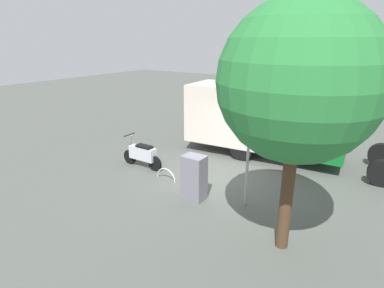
{
  "coord_description": "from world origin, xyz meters",
  "views": [
    {
      "loc": [
        -4.58,
        8.37,
        4.57
      ],
      "look_at": [
        1.32,
        -0.59,
        0.95
      ],
      "focal_mm": 28.99,
      "sensor_mm": 36.0,
      "label": 1
    }
  ],
  "objects_px": {
    "box_truck_near": "(265,118)",
    "motorcycle": "(142,154)",
    "bike_rack_hoop": "(166,180)",
    "utility_cabinet": "(194,178)",
    "street_tree": "(299,83)",
    "stop_sign": "(249,133)"
  },
  "relations": [
    {
      "from": "box_truck_near",
      "to": "street_tree",
      "type": "xyz_separation_m",
      "value": [
        -2.6,
        5.5,
        2.2
      ]
    },
    {
      "from": "box_truck_near",
      "to": "utility_cabinet",
      "type": "xyz_separation_m",
      "value": [
        0.34,
        4.72,
        -0.89
      ]
    },
    {
      "from": "stop_sign",
      "to": "utility_cabinet",
      "type": "distance_m",
      "value": 2.14
    },
    {
      "from": "box_truck_near",
      "to": "bike_rack_hoop",
      "type": "distance_m",
      "value": 4.8
    },
    {
      "from": "motorcycle",
      "to": "stop_sign",
      "type": "relative_size",
      "value": 0.55
    },
    {
      "from": "stop_sign",
      "to": "street_tree",
      "type": "relative_size",
      "value": 0.6
    },
    {
      "from": "box_truck_near",
      "to": "motorcycle",
      "type": "relative_size",
      "value": 4.41
    },
    {
      "from": "motorcycle",
      "to": "utility_cabinet",
      "type": "distance_m",
      "value": 3.1
    },
    {
      "from": "utility_cabinet",
      "to": "bike_rack_hoop",
      "type": "bearing_deg",
      "value": -21.1
    },
    {
      "from": "motorcycle",
      "to": "bike_rack_hoop",
      "type": "bearing_deg",
      "value": 164.35
    },
    {
      "from": "street_tree",
      "to": "bike_rack_hoop",
      "type": "distance_m",
      "value": 6.0
    },
    {
      "from": "utility_cabinet",
      "to": "street_tree",
      "type": "bearing_deg",
      "value": 165.19
    },
    {
      "from": "stop_sign",
      "to": "bike_rack_hoop",
      "type": "bearing_deg",
      "value": -1.46
    },
    {
      "from": "street_tree",
      "to": "bike_rack_hoop",
      "type": "relative_size",
      "value": 6.38
    },
    {
      "from": "box_truck_near",
      "to": "motorcycle",
      "type": "distance_m",
      "value": 5.08
    },
    {
      "from": "motorcycle",
      "to": "bike_rack_hoop",
      "type": "height_order",
      "value": "motorcycle"
    },
    {
      "from": "stop_sign",
      "to": "box_truck_near",
      "type": "bearing_deg",
      "value": -75.33
    },
    {
      "from": "street_tree",
      "to": "utility_cabinet",
      "type": "xyz_separation_m",
      "value": [
        2.94,
        -0.78,
        -3.09
      ]
    },
    {
      "from": "street_tree",
      "to": "utility_cabinet",
      "type": "bearing_deg",
      "value": -14.81
    },
    {
      "from": "box_truck_near",
      "to": "street_tree",
      "type": "height_order",
      "value": "street_tree"
    },
    {
      "from": "motorcycle",
      "to": "bike_rack_hoop",
      "type": "relative_size",
      "value": 2.13
    },
    {
      "from": "box_truck_near",
      "to": "street_tree",
      "type": "relative_size",
      "value": 1.47
    }
  ]
}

